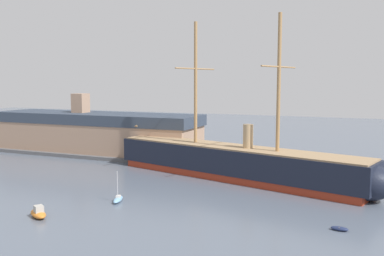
# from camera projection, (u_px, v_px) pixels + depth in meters

# --- Properties ---
(tall_ship) EXTENTS (57.26, 20.37, 28.12)m
(tall_ship) POSITION_uv_depth(u_px,v_px,m) (233.00, 162.00, 75.98)
(tall_ship) COLOR maroon
(tall_ship) RESTS_ON ground
(motorboat_mid_left) EXTENTS (4.06, 3.31, 1.59)m
(motorboat_mid_left) POSITION_uv_depth(u_px,v_px,m) (38.00, 213.00, 54.49)
(motorboat_mid_left) COLOR orange
(motorboat_mid_left) RESTS_ON ground
(sailboat_alongside_bow) EXTENTS (2.05, 3.62, 4.52)m
(sailboat_alongside_bow) POSITION_uv_depth(u_px,v_px,m) (118.00, 199.00, 61.61)
(sailboat_alongside_bow) COLOR #7FB2D6
(sailboat_alongside_bow) RESTS_ON ground
(dinghy_alongside_stern) EXTENTS (2.09, 1.08, 0.47)m
(dinghy_alongside_stern) POSITION_uv_depth(u_px,v_px,m) (340.00, 229.00, 49.66)
(dinghy_alongside_stern) COLOR #1E284C
(dinghy_alongside_stern) RESTS_ON ground
(motorboat_distant_centre) EXTENTS (4.52, 2.50, 1.80)m
(motorboat_distant_centre) POSITION_uv_depth(u_px,v_px,m) (267.00, 168.00, 82.85)
(motorboat_distant_centre) COLOR #7FB2D6
(motorboat_distant_centre) RESTS_ON ground
(dockside_warehouse_left) EXTENTS (55.62, 15.02, 14.32)m
(dockside_warehouse_left) POSITION_uv_depth(u_px,v_px,m) (96.00, 133.00, 102.27)
(dockside_warehouse_left) COLOR #565659
(dockside_warehouse_left) RESTS_ON ground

